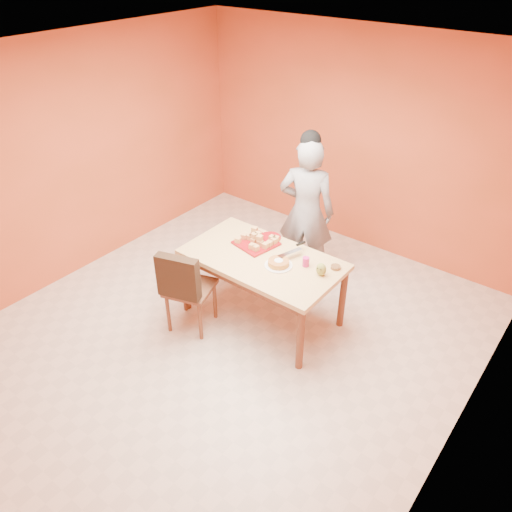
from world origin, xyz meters
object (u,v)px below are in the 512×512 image
Objects in this scene: dining_chair at (189,286)px; checker_tin at (336,267)px; egg_ornament at (321,269)px; red_dinner_plate at (270,237)px; sponge_cake at (279,263)px; dining_table at (263,265)px; person at (306,212)px; pastry_platter at (256,243)px; magenta_glass at (306,262)px.

checker_tin is (1.18, 0.86, 0.27)m from dining_chair.
dining_chair is 1.35m from egg_ornament.
sponge_cake is at bearing -44.47° from red_dinner_plate.
egg_ornament is at bearing -107.04° from checker_tin.
dining_chair is 1.48m from checker_tin.
dining_table is 1.64× the size of dining_chair.
pastry_platter is (-0.13, -0.75, -0.10)m from person.
person is 7.45× the size of red_dinner_plate.
person is 4.57× the size of pastry_platter.
pastry_platter reaches higher than red_dinner_plate.
magenta_glass reaches higher than pastry_platter.
checker_tin is (0.76, -0.63, -0.09)m from person.
person is at bearing 94.86° from dining_table.
dining_table is 0.74m from checker_tin.
pastry_platter is 0.83m from egg_ornament.
pastry_platter reaches higher than dining_table.
magenta_glass is (-0.20, 0.04, -0.02)m from egg_ornament.
pastry_platter is 3.95× the size of magenta_glass.
sponge_cake is 1.60× the size of egg_ornament.
person reaches higher than checker_tin.
person is 18.03× the size of magenta_glass.
sponge_cake is 2.16× the size of checker_tin.
red_dinner_plate is 0.53m from sponge_cake.
magenta_glass is (0.42, 0.14, 0.14)m from dining_table.
sponge_cake reaches higher than pastry_platter.
egg_ornament is 0.20m from magenta_glass.
dining_chair reaches higher than pastry_platter.
person is at bearing 136.41° from egg_ornament.
checker_tin is (0.89, 0.12, 0.00)m from pastry_platter.
egg_ornament is at bearing 109.37° from person.
dining_chair is 4.20× the size of red_dinner_plate.
sponge_cake is 0.27m from magenta_glass.
dining_chair is 0.56× the size of person.
checker_tin is at bearing 78.64° from egg_ornament.
checker_tin is (0.68, 0.28, 0.11)m from dining_table.
dining_table is 0.92× the size of person.
red_dinner_plate is 1.78× the size of egg_ornament.
dining_chair reaches higher than red_dinner_plate.
dining_chair is 4.68× the size of sponge_cake.
red_dinner_plate is 0.63m from magenta_glass.
sponge_cake reaches higher than checker_tin.
red_dinner_plate is 0.85m from checker_tin.
sponge_cake is at bearing -142.45° from magenta_glass.
pastry_platter is at bearing 50.34° from dining_chair.
dining_table is at bearing -161.80° from magenta_glass.
egg_ornament is at bearing 16.37° from sponge_cake.
person reaches higher than sponge_cake.
magenta_glass is (0.59, -0.21, 0.04)m from red_dinner_plate.
red_dinner_plate is (-0.17, 0.35, 0.10)m from dining_table.
dining_chair is 10.17× the size of magenta_glass.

